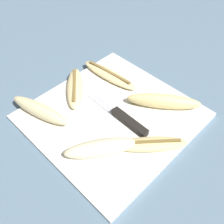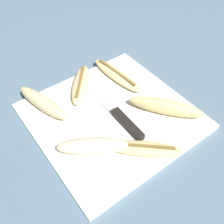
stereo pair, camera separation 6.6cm
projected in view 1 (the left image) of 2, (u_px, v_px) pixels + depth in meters
name	position (u px, v px, depth m)	size (l,w,h in m)	color
ground_plane	(112.00, 118.00, 0.68)	(4.00, 4.00, 0.00)	slate
cutting_board	(112.00, 116.00, 0.67)	(0.38, 0.37, 0.01)	white
knife	(124.00, 118.00, 0.65)	(0.03, 0.23, 0.02)	black
banana_ripe_center	(75.00, 87.00, 0.72)	(0.14, 0.15, 0.02)	beige
banana_bright_far	(100.00, 148.00, 0.58)	(0.16, 0.12, 0.04)	beige
banana_golden_short	(164.00, 101.00, 0.67)	(0.14, 0.17, 0.04)	#EDD689
banana_spotted_left	(151.00, 144.00, 0.60)	(0.15, 0.14, 0.02)	#DBC684
banana_soft_right	(40.00, 110.00, 0.65)	(0.08, 0.18, 0.04)	beige
banana_mellow_near	(109.00, 75.00, 0.76)	(0.06, 0.19, 0.02)	beige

